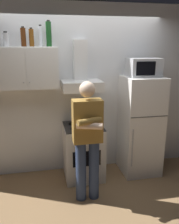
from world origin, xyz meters
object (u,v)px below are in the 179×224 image
Objects in this scene: bottle_wine_green at (49,34)px; bottle_rum_dark at (23,37)px; upper_cabinet at (26,68)px; person_standing at (87,138)px; stove_oven at (83,151)px; microwave at (143,67)px; range_hood at (81,77)px; bottle_vodka_clear at (41,36)px; bottle_canister_steel at (6,39)px; bottle_beer_brown at (31,38)px; refrigerator at (140,126)px.

bottle_rum_dark is at bearing -176.22° from bottle_wine_green.
upper_cabinet is 0.58m from bottle_wine_green.
person_standing is at bearing -61.46° from bottle_wine_green.
stove_oven is 1.85m from bottle_wine_green.
microwave is 1.82m from bottle_rum_dark.
bottle_vodka_clear is at bearing 176.40° from range_hood.
stove_oven is at bearing -8.90° from upper_cabinet.
bottle_canister_steel is (-1.05, -0.03, 0.55)m from range_hood.
person_standing is 5.52× the size of bottle_vodka_clear.
bottle_wine_green is 1.41× the size of bottle_beer_brown.
bottle_rum_dark is at bearing 175.91° from refrigerator.
upper_cabinet is 0.46m from bottle_canister_steel.
bottle_beer_brown is at bearing -4.98° from bottle_rum_dark.
refrigerator is at bearing -2.84° from bottle_canister_steel.
person_standing is at bearing -55.59° from bottle_vodka_clear.
bottle_vodka_clear is at bearing 164.22° from stove_oven.
refrigerator is at bearing -6.06° from bottle_vodka_clear.
bottle_wine_green is (-0.41, 0.76, 1.32)m from person_standing.
bottle_canister_steel is (-1.99, 0.10, 1.34)m from refrigerator.
range_hood is 2.53× the size of bottle_vodka_clear.
person_standing is 1.59m from bottle_vodka_clear.
person_standing reaches higher than stove_oven.
stove_oven is 1.93m from bottle_rum_dark.
bottle_vodka_clear is at bearing 124.41° from person_standing.
refrigerator is at bearing -89.10° from microwave.
microwave reaches higher than person_standing.
upper_cabinet is 2.50× the size of bottle_wine_green.
bottle_vodka_clear reaches higher than bottle_rum_dark.
bottle_rum_dark is (-0.76, 0.73, 1.28)m from person_standing.
refrigerator is at bearing -4.07° from upper_cabinet.
bottle_rum_dark reaches higher than bottle_canister_steel.
refrigerator is at bearing -6.05° from bottle_wine_green.
microwave is 1.50m from bottle_wine_green.
bottle_rum_dark is (-0.01, 0.00, 0.43)m from upper_cabinet.
upper_cabinet is 3.35× the size of bottle_rum_dark.
refrigerator is 1.17m from person_standing.
upper_cabinet is at bearing -170.47° from bottle_vodka_clear.
upper_cabinet is at bearing 135.74° from person_standing.
range_hood is at bearing 0.75° from bottle_beer_brown.
microwave is 1.45m from person_standing.
range_hood is at bearing 0.09° from upper_cabinet.
microwave is 0.29× the size of person_standing.
stove_oven is 1.88m from bottle_beer_brown.
bottle_vodka_clear is (-0.12, 0.01, -0.03)m from bottle_wine_green.
bottle_vodka_clear reaches higher than upper_cabinet.
person_standing is at bearing -35.33° from bottle_canister_steel.
bottle_wine_green is at bearing 173.95° from refrigerator.
bottle_rum_dark is (-0.35, -0.02, -0.05)m from bottle_wine_green.
bottle_canister_steel is at bearing -177.05° from bottle_beer_brown.
refrigerator reaches higher than stove_oven.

